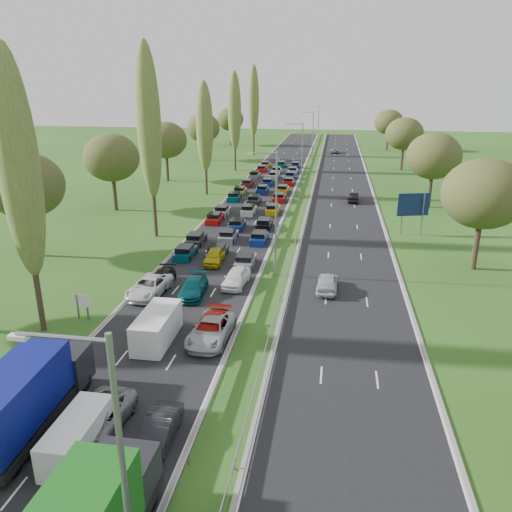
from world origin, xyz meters
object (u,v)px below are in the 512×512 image
at_px(blue_lorry, 28,395).
at_px(near_car_3, 161,279).
at_px(info_sign, 82,303).
at_px(near_car_2, 149,286).
at_px(white_van_rear, 158,326).
at_px(direction_sign, 413,206).
at_px(white_van_front, 80,434).

bearing_deg(blue_lorry, near_car_3, 86.92).
relative_size(blue_lorry, info_sign, 4.54).
bearing_deg(info_sign, blue_lorry, -74.28).
xyz_separation_m(near_car_2, white_van_rear, (3.58, -7.76, 0.34)).
distance_m(blue_lorry, info_sign, 13.40).
height_order(blue_lorry, direction_sign, direction_sign).
distance_m(near_car_3, direction_sign, 32.57).
bearing_deg(direction_sign, near_car_3, -140.37).
bearing_deg(near_car_3, near_car_2, -100.35).
distance_m(near_car_3, white_van_front, 21.94).
bearing_deg(white_van_rear, blue_lorry, -108.50).
bearing_deg(white_van_front, near_car_2, 100.26).
height_order(blue_lorry, white_van_rear, blue_lorry).
bearing_deg(blue_lorry, white_van_front, -21.47).
bearing_deg(white_van_rear, white_van_front, -90.53).
height_order(near_car_3, info_sign, info_sign).
distance_m(near_car_2, white_van_rear, 8.55).
distance_m(white_van_front, white_van_rear, 11.73).
distance_m(blue_lorry, white_van_front, 3.78).
xyz_separation_m(blue_lorry, info_sign, (-3.63, 12.88, -0.71)).
distance_m(white_van_rear, info_sign, 7.43).
height_order(near_car_2, near_car_3, near_car_2).
distance_m(near_car_2, blue_lorry, 18.36).
bearing_deg(direction_sign, info_sign, -135.46).
bearing_deg(near_car_3, white_van_rear, -73.64).
xyz_separation_m(white_van_front, direction_sign, (21.75, 42.39, 2.57)).
height_order(info_sign, direction_sign, direction_sign).
height_order(near_car_2, white_van_rear, white_van_rear).
xyz_separation_m(near_car_3, direction_sign, (24.99, 20.70, 2.88)).
bearing_deg(near_car_3, direction_sign, 37.96).
relative_size(white_van_front, info_sign, 2.30).
relative_size(white_van_front, white_van_rear, 0.87).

